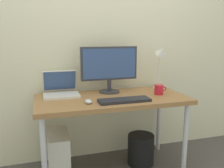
{
  "coord_description": "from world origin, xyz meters",
  "views": [
    {
      "loc": [
        -0.6,
        -2.01,
        1.26
      ],
      "look_at": [
        0.0,
        0.0,
        0.84
      ],
      "focal_mm": 38.53,
      "sensor_mm": 36.0,
      "label": 1
    }
  ],
  "objects": [
    {
      "name": "laptop",
      "position": [
        -0.43,
        0.21,
        0.77
      ],
      "size": [
        0.32,
        0.29,
        0.22
      ],
      "color": "silver",
      "rests_on": "desk"
    },
    {
      "name": "coffee_mug",
      "position": [
        0.45,
        -0.03,
        0.76
      ],
      "size": [
        0.12,
        0.08,
        0.09
      ],
      "color": "red",
      "rests_on": "desk"
    },
    {
      "name": "monitor",
      "position": [
        0.03,
        0.18,
        0.97
      ],
      "size": [
        0.55,
        0.2,
        0.44
      ],
      "color": "#333338",
      "rests_on": "desk"
    },
    {
      "name": "wastebasket",
      "position": [
        0.31,
        0.03,
        0.15
      ],
      "size": [
        0.26,
        0.26,
        0.3
      ],
      "primitive_type": "cylinder",
      "color": "black",
      "rests_on": "ground_plane"
    },
    {
      "name": "desk_lamp",
      "position": [
        0.57,
        0.19,
        1.04
      ],
      "size": [
        0.11,
        0.16,
        0.45
      ],
      "color": "silver",
      "rests_on": "desk"
    },
    {
      "name": "back_wall",
      "position": [
        0.0,
        0.38,
        1.3
      ],
      "size": [
        4.4,
        0.04,
        2.6
      ],
      "primitive_type": "cube",
      "color": "beige",
      "rests_on": "ground_plane"
    },
    {
      "name": "desk",
      "position": [
        0.0,
        0.0,
        0.65
      ],
      "size": [
        1.35,
        0.63,
        0.72
      ],
      "color": "olive",
      "rests_on": "ground_plane"
    },
    {
      "name": "mouse",
      "position": [
        -0.24,
        -0.15,
        0.73
      ],
      "size": [
        0.06,
        0.09,
        0.03
      ],
      "primitive_type": "ellipsoid",
      "color": "silver",
      "rests_on": "desk"
    },
    {
      "name": "computer_tower",
      "position": [
        -0.49,
        0.01,
        0.21
      ],
      "size": [
        0.18,
        0.36,
        0.42
      ],
      "primitive_type": "cube",
      "color": "silver",
      "rests_on": "ground_plane"
    },
    {
      "name": "keyboard",
      "position": [
        0.06,
        -0.18,
        0.73
      ],
      "size": [
        0.44,
        0.14,
        0.02
      ],
      "primitive_type": "cube",
      "color": "#232328",
      "rests_on": "desk"
    }
  ]
}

